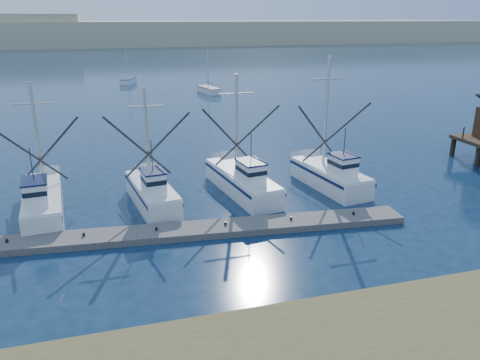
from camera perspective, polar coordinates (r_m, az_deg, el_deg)
name	(u,v)px	position (r m, az deg, el deg)	size (l,w,h in m)	color
ground	(345,261)	(25.19, 12.69, -9.56)	(500.00, 500.00, 0.00)	#0C2135
floating_dock	(157,234)	(27.40, -10.11, -6.44)	(29.74, 1.98, 0.40)	#68635D
dune_ridge	(128,33)	(229.60, -13.49, 17.06)	(360.00, 60.00, 10.00)	tan
trawler_fleet	(154,192)	(31.61, -10.49, -1.43)	(29.67, 8.78, 9.36)	white
sailboat_near	(209,90)	(78.80, -3.84, 10.89)	(2.99, 5.95, 8.10)	white
sailboat_far	(128,81)	(92.57, -13.46, 11.68)	(3.31, 5.23, 8.10)	white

